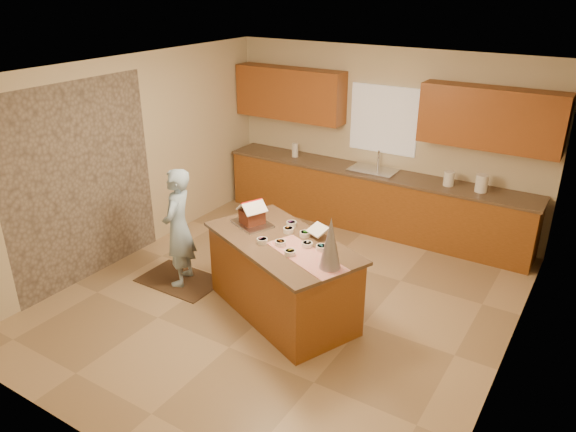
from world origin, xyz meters
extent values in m
plane|color=tan|center=(0.00, 0.00, 0.00)|extent=(5.50, 5.50, 0.00)
plane|color=silver|center=(0.00, 0.00, 2.70)|extent=(5.50, 5.50, 0.00)
plane|color=beige|center=(0.00, 2.75, 1.35)|extent=(5.50, 5.50, 0.00)
plane|color=beige|center=(0.00, -2.75, 1.35)|extent=(5.50, 5.50, 0.00)
plane|color=beige|center=(-2.50, 0.00, 1.35)|extent=(5.50, 5.50, 0.00)
plane|color=beige|center=(2.50, 0.00, 1.35)|extent=(5.50, 5.50, 0.00)
plane|color=gray|center=(-2.48, -0.80, 1.25)|extent=(0.00, 2.50, 2.50)
cube|color=white|center=(0.00, 2.72, 1.65)|extent=(1.05, 0.03, 1.00)
cube|color=brown|center=(0.00, 2.45, 0.44)|extent=(4.80, 0.60, 0.88)
cube|color=brown|center=(0.00, 2.45, 0.90)|extent=(4.85, 0.63, 0.04)
cube|color=#984B20|center=(-1.55, 2.57, 1.90)|extent=(1.85, 0.35, 0.80)
cube|color=#984B20|center=(1.55, 2.57, 1.90)|extent=(1.85, 0.35, 0.80)
cube|color=silver|center=(0.00, 2.45, 0.89)|extent=(0.70, 0.45, 0.12)
cylinder|color=silver|center=(0.00, 2.63, 1.06)|extent=(0.03, 0.03, 0.28)
cube|color=brown|center=(0.11, -0.26, 0.44)|extent=(2.01, 1.54, 0.88)
cube|color=brown|center=(0.11, -0.26, 0.90)|extent=(2.11, 1.64, 0.04)
cube|color=#B9190D|center=(0.52, -0.43, 0.92)|extent=(1.06, 0.73, 0.01)
cube|color=silver|center=(-0.42, -0.09, 0.93)|extent=(0.56, 0.49, 0.03)
cube|color=white|center=(0.40, 0.03, 1.01)|extent=(0.27, 0.24, 0.09)
cone|color=#B3B5C0|center=(0.84, -0.52, 1.20)|extent=(0.29, 0.29, 0.55)
cube|color=black|center=(-1.39, -0.37, 0.01)|extent=(1.03, 0.67, 0.01)
imported|color=#92B4D0|center=(-1.34, -0.37, 0.77)|extent=(0.54, 0.64, 1.51)
cylinder|color=white|center=(1.14, 2.45, 1.02)|extent=(0.15, 0.15, 0.20)
cylinder|color=white|center=(1.58, 2.45, 1.04)|extent=(0.17, 0.17, 0.24)
cylinder|color=white|center=(1.58, 2.45, 1.01)|extent=(0.13, 0.13, 0.18)
cylinder|color=white|center=(-1.37, 2.45, 1.03)|extent=(0.10, 0.10, 0.22)
cube|color=maroon|center=(-0.42, -0.09, 1.03)|extent=(0.30, 0.31, 0.16)
cube|color=white|center=(-0.48, -0.06, 1.16)|extent=(0.24, 0.31, 0.13)
cube|color=white|center=(-0.36, -0.11, 1.16)|extent=(0.24, 0.31, 0.13)
cylinder|color=red|center=(-0.42, -0.09, 1.22)|extent=(0.13, 0.27, 0.02)
cylinder|color=gold|center=(0.36, -0.50, 0.95)|extent=(0.12, 0.12, 0.06)
cylinder|color=green|center=(0.27, -0.03, 0.95)|extent=(0.12, 0.12, 0.06)
cylinder|color=silver|center=(0.42, -0.24, 0.95)|extent=(0.12, 0.12, 0.06)
cylinder|color=orange|center=(0.16, -0.37, 0.95)|extent=(0.12, 0.12, 0.06)
cylinder|color=orange|center=(0.05, -0.03, 0.95)|extent=(0.12, 0.12, 0.06)
cylinder|color=pink|center=(-0.04, -0.42, 0.95)|extent=(0.12, 0.12, 0.06)
cylinder|color=#35ABC7|center=(0.59, -0.23, 0.95)|extent=(0.12, 0.12, 0.06)
cylinder|color=purple|center=(-0.01, 0.13, 0.95)|extent=(0.12, 0.12, 0.06)
camera|label=1|loc=(3.04, -4.82, 3.60)|focal=34.06mm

